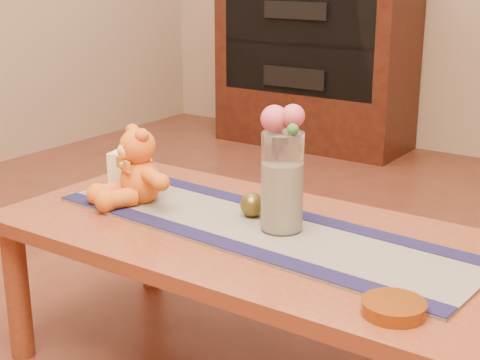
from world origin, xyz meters
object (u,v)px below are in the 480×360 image
Objects in this scene: glass_vase at (282,182)px; bronze_ball at (252,205)px; pillar_candle at (130,170)px; teddy_bear at (140,166)px; amber_dish at (394,308)px.

glass_vase reaches higher than bronze_ball.
pillar_candle reaches higher than bronze_ball.
glass_vase reaches higher than teddy_bear.
glass_vase is at bearing 27.92° from teddy_bear.
teddy_bear is 0.12m from pillar_candle.
glass_vase is 1.98× the size of amber_dish.
teddy_bear is 0.47m from glass_vase.
pillar_candle is 1.03m from amber_dish.
pillar_candle is at bearing 172.92° from teddy_bear.
teddy_bear is at bearing -176.38° from glass_vase.
glass_vase is 0.16m from bronze_ball.
amber_dish is at bearing -16.17° from pillar_candle.
glass_vase reaches higher than amber_dish.
bronze_ball is at bearing 151.41° from amber_dish.
amber_dish is (0.89, -0.23, -0.10)m from teddy_bear.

